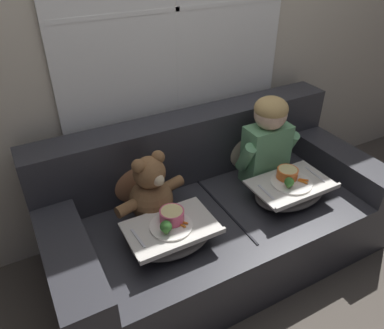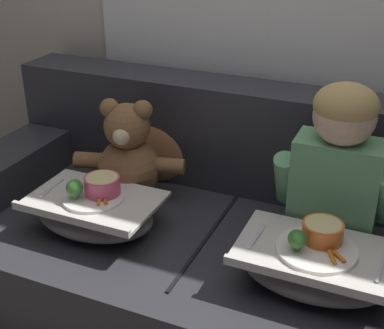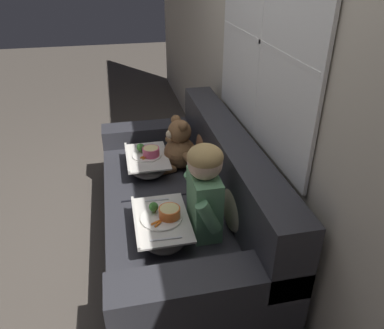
{
  "view_description": "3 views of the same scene",
  "coord_description": "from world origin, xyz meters",
  "px_view_note": "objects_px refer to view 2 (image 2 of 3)",
  "views": [
    {
      "loc": [
        -0.96,
        -1.43,
        1.81
      ],
      "look_at": [
        -0.12,
        0.13,
        0.65
      ],
      "focal_mm": 35.0,
      "sensor_mm": 36.0,
      "label": 1
    },
    {
      "loc": [
        0.57,
        -1.5,
        1.45
      ],
      "look_at": [
        -0.09,
        0.01,
        0.64
      ],
      "focal_mm": 50.0,
      "sensor_mm": 36.0,
      "label": 2
    },
    {
      "loc": [
        2.1,
        -0.34,
        1.85
      ],
      "look_at": [
        0.07,
        0.1,
        0.67
      ],
      "focal_mm": 35.0,
      "sensor_mm": 36.0,
      "label": 3
    }
  ],
  "objects_px": {
    "throw_pillow_behind_teddy": "(153,138)",
    "lap_tray_child": "(315,265)",
    "teddy_bear": "(128,158)",
    "couch": "(219,246)",
    "lap_tray_teddy": "(95,211)",
    "throw_pillow_behind_child": "(344,172)",
    "child_figure": "(339,160)"
  },
  "relations": [
    {
      "from": "throw_pillow_behind_child",
      "to": "teddy_bear",
      "type": "relative_size",
      "value": 0.86
    },
    {
      "from": "throw_pillow_behind_child",
      "to": "lap_tray_child",
      "type": "xyz_separation_m",
      "value": [
        -0.0,
        -0.45,
        -0.1
      ]
    },
    {
      "from": "teddy_bear",
      "to": "couch",
      "type": "bearing_deg",
      "value": -3.9
    },
    {
      "from": "throw_pillow_behind_child",
      "to": "lap_tray_teddy",
      "type": "height_order",
      "value": "throw_pillow_behind_child"
    },
    {
      "from": "child_figure",
      "to": "teddy_bear",
      "type": "xyz_separation_m",
      "value": [
        -0.78,
        -0.0,
        -0.14
      ]
    },
    {
      "from": "throw_pillow_behind_child",
      "to": "child_figure",
      "type": "relative_size",
      "value": 0.67
    },
    {
      "from": "teddy_bear",
      "to": "lap_tray_child",
      "type": "relative_size",
      "value": 0.92
    },
    {
      "from": "teddy_bear",
      "to": "lap_tray_teddy",
      "type": "xyz_separation_m",
      "value": [
        -0.0,
        -0.25,
        -0.1
      ]
    },
    {
      "from": "lap_tray_child",
      "to": "lap_tray_teddy",
      "type": "xyz_separation_m",
      "value": [
        -0.78,
        -0.0,
        0.0
      ]
    },
    {
      "from": "couch",
      "to": "lap_tray_child",
      "type": "height_order",
      "value": "couch"
    },
    {
      "from": "couch",
      "to": "lap_tray_teddy",
      "type": "relative_size",
      "value": 4.39
    },
    {
      "from": "throw_pillow_behind_teddy",
      "to": "teddy_bear",
      "type": "distance_m",
      "value": 0.2
    },
    {
      "from": "throw_pillow_behind_teddy",
      "to": "child_figure",
      "type": "xyz_separation_m",
      "value": [
        0.78,
        -0.2,
        0.14
      ]
    },
    {
      "from": "lap_tray_teddy",
      "to": "lap_tray_child",
      "type": "bearing_deg",
      "value": 0.06
    },
    {
      "from": "child_figure",
      "to": "teddy_bear",
      "type": "bearing_deg",
      "value": -179.67
    },
    {
      "from": "teddy_bear",
      "to": "lap_tray_teddy",
      "type": "bearing_deg",
      "value": -90.19
    },
    {
      "from": "throw_pillow_behind_child",
      "to": "child_figure",
      "type": "distance_m",
      "value": 0.24
    },
    {
      "from": "lap_tray_child",
      "to": "throw_pillow_behind_child",
      "type": "bearing_deg",
      "value": 89.97
    },
    {
      "from": "child_figure",
      "to": "teddy_bear",
      "type": "relative_size",
      "value": 1.3
    },
    {
      "from": "teddy_bear",
      "to": "lap_tray_child",
      "type": "height_order",
      "value": "teddy_bear"
    },
    {
      "from": "throw_pillow_behind_teddy",
      "to": "lap_tray_child",
      "type": "xyz_separation_m",
      "value": [
        0.78,
        -0.45,
        -0.1
      ]
    },
    {
      "from": "lap_tray_child",
      "to": "teddy_bear",
      "type": "bearing_deg",
      "value": 162.43
    },
    {
      "from": "throw_pillow_behind_teddy",
      "to": "lap_tray_child",
      "type": "height_order",
      "value": "throw_pillow_behind_teddy"
    },
    {
      "from": "throw_pillow_behind_child",
      "to": "couch",
      "type": "bearing_deg",
      "value": -149.28
    },
    {
      "from": "child_figure",
      "to": "lap_tray_child",
      "type": "bearing_deg",
      "value": -90.06
    },
    {
      "from": "couch",
      "to": "lap_tray_teddy",
      "type": "distance_m",
      "value": 0.48
    },
    {
      "from": "couch",
      "to": "teddy_bear",
      "type": "relative_size",
      "value": 4.58
    },
    {
      "from": "lap_tray_child",
      "to": "throw_pillow_behind_teddy",
      "type": "bearing_deg",
      "value": 149.91
    },
    {
      "from": "throw_pillow_behind_teddy",
      "to": "child_figure",
      "type": "height_order",
      "value": "child_figure"
    },
    {
      "from": "child_figure",
      "to": "lap_tray_child",
      "type": "relative_size",
      "value": 1.2
    },
    {
      "from": "throw_pillow_behind_teddy",
      "to": "child_figure",
      "type": "relative_size",
      "value": 0.68
    },
    {
      "from": "couch",
      "to": "throw_pillow_behind_teddy",
      "type": "xyz_separation_m",
      "value": [
        -0.39,
        0.23,
        0.28
      ]
    }
  ]
}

